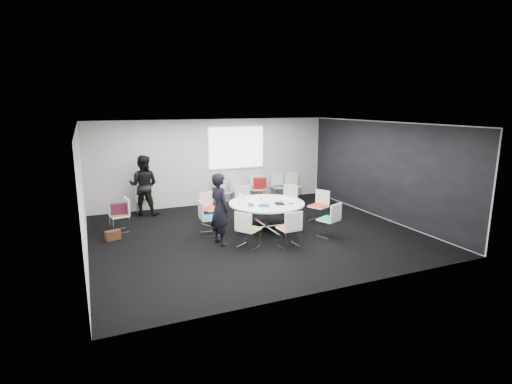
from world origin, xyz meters
name	(u,v)px	position (x,y,z in m)	size (l,w,h in m)	color
room_shell	(258,180)	(0.09, 0.00, 1.40)	(8.08, 7.08, 2.88)	black
conference_table	(267,210)	(0.43, 0.23, 0.51)	(1.99, 1.99, 0.73)	silver
projection_screen	(236,148)	(0.80, 3.46, 1.85)	(1.90, 0.03, 1.35)	white
chair_ring_a	(318,212)	(2.09, 0.30, 0.28)	(0.60, 0.61, 0.88)	silver
chair_ring_b	(288,205)	(1.66, 1.35, 0.28)	(0.64, 0.64, 0.88)	silver
chair_ring_c	(244,206)	(0.37, 1.73, 0.28)	(0.54, 0.54, 0.88)	silver
chair_ring_d	(211,214)	(-0.80, 1.26, 0.28)	(0.60, 0.60, 0.88)	silver
chair_ring_e	(209,224)	(-1.12, 0.38, 0.28)	(0.46, 0.47, 0.88)	silver
chair_ring_f	(248,236)	(-0.55, -0.89, 0.28)	(0.63, 0.63, 0.88)	silver
chair_ring_g	(289,235)	(0.35, -1.20, 0.28)	(0.49, 0.47, 0.88)	silver
chair_ring_h	(329,226)	(1.61, -0.96, 0.28)	(0.60, 0.59, 0.88)	silver
chair_back_a	(222,197)	(0.17, 3.15, 0.28)	(0.56, 0.55, 0.88)	silver
chair_back_b	(240,195)	(0.81, 3.16, 0.28)	(0.60, 0.59, 0.88)	silver
chair_back_c	(257,194)	(1.43, 3.17, 0.28)	(0.53, 0.52, 0.88)	silver
chair_back_d	(279,192)	(2.27, 3.17, 0.28)	(0.47, 0.45, 0.88)	silver
chair_back_e	(293,190)	(2.81, 3.14, 0.28)	(0.52, 0.51, 0.88)	silver
chair_spare_left	(120,221)	(-3.17, 1.54, 0.28)	(0.51, 0.52, 0.88)	silver
chair_person_back	(144,205)	(-2.35, 3.14, 0.28)	(0.48, 0.47, 0.88)	silver
person_main	(220,209)	(-1.07, -0.39, 0.86)	(0.63, 0.41, 1.73)	black
person_back	(144,185)	(-2.35, 2.97, 0.90)	(0.88, 0.68, 1.81)	black
laptop	(252,205)	(-0.02, 0.12, 0.74)	(0.31, 0.20, 0.02)	#333338
laptop_lid	(242,199)	(-0.20, 0.38, 0.86)	(0.30, 0.02, 0.22)	silver
notebook_black	(279,204)	(0.67, -0.04, 0.74)	(0.22, 0.30, 0.02)	black
tablet_folio	(264,205)	(0.21, -0.08, 0.74)	(0.26, 0.20, 0.03)	navy
papers_right	(284,198)	(1.06, 0.47, 0.73)	(0.30, 0.21, 0.00)	white
papers_front	(292,200)	(1.17, 0.22, 0.73)	(0.30, 0.21, 0.00)	silver
cup	(261,199)	(0.38, 0.45, 0.78)	(0.08, 0.08, 0.09)	white
phone	(291,203)	(0.97, -0.13, 0.73)	(0.14, 0.07, 0.01)	black
maroon_bag	(119,209)	(-3.19, 1.54, 0.62)	(0.40, 0.14, 0.28)	#4B142B
brown_bag	(113,235)	(-3.41, 0.91, 0.12)	(0.36, 0.16, 0.24)	#3F2214
red_jacket	(260,183)	(1.43, 2.94, 0.70)	(0.44, 0.10, 0.35)	#A81417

